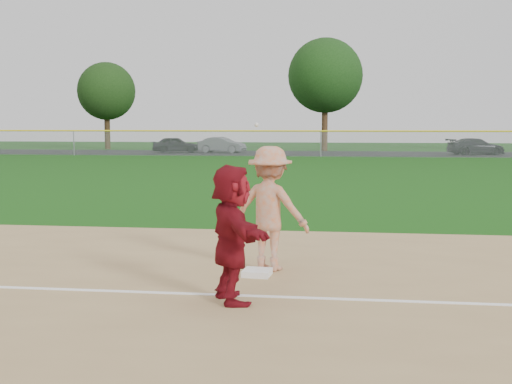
# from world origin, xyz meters

# --- Properties ---
(ground) EXTENTS (160.00, 160.00, 0.00)m
(ground) POSITION_xyz_m (0.00, 0.00, 0.00)
(ground) COLOR #14480D
(ground) RESTS_ON ground
(foul_line) EXTENTS (60.00, 0.10, 0.01)m
(foul_line) POSITION_xyz_m (0.00, -0.80, 0.03)
(foul_line) COLOR white
(foul_line) RESTS_ON infield_dirt
(parking_asphalt) EXTENTS (120.00, 10.00, 0.01)m
(parking_asphalt) POSITION_xyz_m (0.00, 46.00, 0.01)
(parking_asphalt) COLOR black
(parking_asphalt) RESTS_ON ground
(first_base) EXTENTS (0.48, 0.48, 0.10)m
(first_base) POSITION_xyz_m (0.15, 0.48, 0.07)
(first_base) COLOR white
(first_base) RESTS_ON infield_dirt
(base_runner) EXTENTS (1.27, 1.87, 1.94)m
(base_runner) POSITION_xyz_m (0.00, -1.11, 0.99)
(base_runner) COLOR maroon
(base_runner) RESTS_ON infield_dirt
(car_left) EXTENTS (4.41, 2.58, 1.41)m
(car_left) POSITION_xyz_m (-13.04, 45.89, 0.71)
(car_left) COLOR black
(car_left) RESTS_ON parking_asphalt
(car_mid) EXTENTS (4.39, 2.19, 1.38)m
(car_mid) POSITION_xyz_m (-8.92, 46.13, 0.70)
(car_mid) COLOR slate
(car_mid) RESTS_ON parking_asphalt
(car_right) EXTENTS (5.00, 2.91, 1.36)m
(car_right) POSITION_xyz_m (12.61, 45.09, 0.69)
(car_right) COLOR black
(car_right) RESTS_ON parking_asphalt
(first_base_play) EXTENTS (1.54, 1.14, 2.51)m
(first_base_play) POSITION_xyz_m (0.31, 0.96, 1.08)
(first_base_play) COLOR #A7A7AA
(first_base_play) RESTS_ON infield_dirt
(outfield_fence) EXTENTS (110.00, 0.12, 110.00)m
(outfield_fence) POSITION_xyz_m (0.00, 40.00, 1.96)
(outfield_fence) COLOR #999EA0
(outfield_fence) RESTS_ON ground
(tree_1) EXTENTS (5.80, 5.80, 8.75)m
(tree_1) POSITION_xyz_m (-22.00, 53.00, 5.83)
(tree_1) COLOR #322212
(tree_1) RESTS_ON ground
(tree_2) EXTENTS (7.00, 7.00, 10.58)m
(tree_2) POSITION_xyz_m (0.00, 51.50, 7.06)
(tree_2) COLOR #3E2816
(tree_2) RESTS_ON ground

